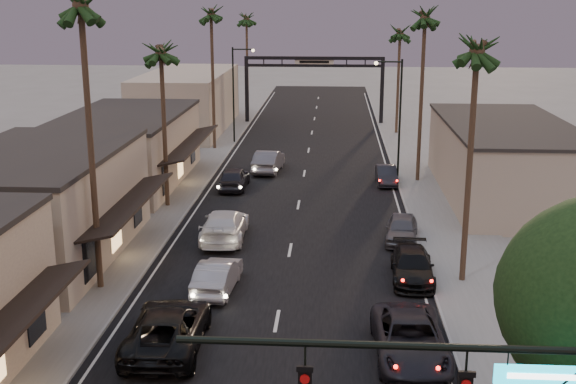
# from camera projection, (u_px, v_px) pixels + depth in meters

# --- Properties ---
(ground) EXTENTS (200.00, 200.00, 0.00)m
(ground) POSITION_uv_depth(u_px,v_px,m) (301.00, 193.00, 50.91)
(ground) COLOR slate
(ground) RESTS_ON ground
(road) EXTENTS (14.00, 120.00, 0.02)m
(road) POSITION_uv_depth(u_px,v_px,m) (304.00, 176.00, 55.73)
(road) COLOR black
(road) RESTS_ON ground
(sidewalk_left) EXTENTS (5.00, 92.00, 0.12)m
(sidewalk_left) POSITION_uv_depth(u_px,v_px,m) (199.00, 155.00, 63.06)
(sidewalk_left) COLOR slate
(sidewalk_left) RESTS_ON ground
(sidewalk_right) EXTENTS (5.00, 92.00, 0.12)m
(sidewalk_right) POSITION_uv_depth(u_px,v_px,m) (418.00, 158.00, 61.87)
(sidewalk_right) COLOR slate
(sidewalk_right) RESTS_ON ground
(storefront_mid) EXTENTS (8.00, 14.00, 5.50)m
(storefront_mid) POSITION_uv_depth(u_px,v_px,m) (39.00, 208.00, 37.53)
(storefront_mid) COLOR #A39982
(storefront_mid) RESTS_ON ground
(storefront_far) EXTENTS (8.00, 16.00, 5.00)m
(storefront_far) POSITION_uv_depth(u_px,v_px,m) (126.00, 150.00, 53.01)
(storefront_far) COLOR tan
(storefront_far) RESTS_ON ground
(storefront_dist) EXTENTS (8.00, 20.00, 6.00)m
(storefront_dist) POSITION_uv_depth(u_px,v_px,m) (188.00, 101.00, 75.06)
(storefront_dist) COLOR #A39982
(storefront_dist) RESTS_ON ground
(building_right) EXTENTS (8.00, 18.00, 5.00)m
(building_right) POSITION_uv_depth(u_px,v_px,m) (505.00, 161.00, 49.39)
(building_right) COLOR #A39982
(building_right) RESTS_ON ground
(arch) EXTENTS (15.20, 0.40, 7.27)m
(arch) POSITION_uv_depth(u_px,v_px,m) (314.00, 73.00, 78.40)
(arch) COLOR black
(arch) RESTS_ON ground
(streetlight_right) EXTENTS (2.13, 0.30, 9.00)m
(streetlight_right) POSITION_uv_depth(u_px,v_px,m) (396.00, 109.00, 53.92)
(streetlight_right) COLOR black
(streetlight_right) RESTS_ON ground
(streetlight_left) EXTENTS (2.13, 0.30, 9.00)m
(streetlight_left) POSITION_uv_depth(u_px,v_px,m) (236.00, 87.00, 67.33)
(streetlight_left) COLOR black
(streetlight_left) RESTS_ON ground
(palm_lc) EXTENTS (3.20, 3.20, 12.20)m
(palm_lc) POSITION_uv_depth(u_px,v_px,m) (161.00, 45.00, 44.90)
(palm_lc) COLOR #38281C
(palm_lc) RESTS_ON ground
(palm_ld) EXTENTS (3.20, 3.20, 14.20)m
(palm_ld) POSITION_uv_depth(u_px,v_px,m) (211.00, 9.00, 62.71)
(palm_ld) COLOR #38281C
(palm_ld) RESTS_ON ground
(palm_ra) EXTENTS (3.20, 3.20, 13.20)m
(palm_ra) POSITION_uv_depth(u_px,v_px,m) (478.00, 41.00, 31.99)
(palm_ra) COLOR #38281C
(palm_ra) RESTS_ON ground
(palm_rb) EXTENTS (3.20, 3.20, 14.20)m
(palm_rb) POSITION_uv_depth(u_px,v_px,m) (425.00, 11.00, 51.02)
(palm_rb) COLOR #38281C
(palm_rb) RESTS_ON ground
(palm_rc) EXTENTS (3.20, 3.20, 12.20)m
(palm_rc) POSITION_uv_depth(u_px,v_px,m) (400.00, 29.00, 70.81)
(palm_rc) COLOR #38281C
(palm_rc) RESTS_ON ground
(palm_far) EXTENTS (3.20, 3.20, 13.20)m
(palm_far) POSITION_uv_depth(u_px,v_px,m) (246.00, 15.00, 85.11)
(palm_far) COLOR #38281C
(palm_far) RESTS_ON ground
(oncoming_pickup) EXTENTS (2.95, 6.15, 1.69)m
(oncoming_pickup) POSITION_uv_depth(u_px,v_px,m) (168.00, 328.00, 28.12)
(oncoming_pickup) COLOR black
(oncoming_pickup) RESTS_ON ground
(oncoming_silver) EXTENTS (1.88, 4.64, 1.50)m
(oncoming_silver) POSITION_uv_depth(u_px,v_px,m) (217.00, 276.00, 33.71)
(oncoming_silver) COLOR gray
(oncoming_silver) RESTS_ON ground
(oncoming_white) EXTENTS (2.53, 5.93, 1.70)m
(oncoming_white) POSITION_uv_depth(u_px,v_px,m) (224.00, 225.00, 40.91)
(oncoming_white) COLOR silver
(oncoming_white) RESTS_ON ground
(oncoming_dgrey) EXTENTS (1.96, 4.73, 1.60)m
(oncoming_dgrey) POSITION_uv_depth(u_px,v_px,m) (234.00, 178.00, 51.95)
(oncoming_dgrey) COLOR black
(oncoming_dgrey) RESTS_ON ground
(oncoming_grey_far) EXTENTS (2.26, 5.36, 1.72)m
(oncoming_grey_far) POSITION_uv_depth(u_px,v_px,m) (268.00, 161.00, 57.11)
(oncoming_grey_far) COLOR #56565C
(oncoming_grey_far) RESTS_ON ground
(curbside_near) EXTENTS (2.84, 5.83, 1.60)m
(curbside_near) POSITION_uv_depth(u_px,v_px,m) (410.00, 339.00, 27.31)
(curbside_near) COLOR black
(curbside_near) RESTS_ON ground
(curbside_black) EXTENTS (2.16, 4.96, 1.42)m
(curbside_black) POSITION_uv_depth(u_px,v_px,m) (412.00, 266.00, 35.02)
(curbside_black) COLOR black
(curbside_black) RESTS_ON ground
(curbside_grey) EXTENTS (2.24, 4.49, 1.47)m
(curbside_grey) POSITION_uv_depth(u_px,v_px,m) (402.00, 229.00, 40.63)
(curbside_grey) COLOR #48494D
(curbside_grey) RESTS_ON ground
(curbside_far) EXTENTS (1.52, 4.12, 1.35)m
(curbside_far) POSITION_uv_depth(u_px,v_px,m) (386.00, 175.00, 53.30)
(curbside_far) COLOR black
(curbside_far) RESTS_ON ground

